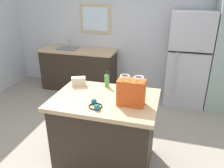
# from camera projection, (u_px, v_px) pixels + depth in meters

# --- Properties ---
(ground) EXTENTS (6.47, 6.47, 0.00)m
(ground) POSITION_uv_depth(u_px,v_px,m) (88.00, 158.00, 2.91)
(ground) COLOR #9E9384
(back_wall) EXTENTS (5.39, 0.13, 2.70)m
(back_wall) POSITION_uv_depth(u_px,v_px,m) (129.00, 27.00, 4.60)
(back_wall) COLOR silver
(back_wall) RESTS_ON ground
(kitchen_island) EXTENTS (1.20, 0.85, 0.92)m
(kitchen_island) POSITION_uv_depth(u_px,v_px,m) (105.00, 131.00, 2.69)
(kitchen_island) COLOR #33281E
(kitchen_island) RESTS_ON ground
(refrigerator) EXTENTS (0.73, 0.71, 1.75)m
(refrigerator) POSITION_uv_depth(u_px,v_px,m) (188.00, 59.00, 4.11)
(refrigerator) COLOR #B7B7BC
(refrigerator) RESTS_ON ground
(sink_counter) EXTENTS (1.64, 0.62, 1.09)m
(sink_counter) POSITION_uv_depth(u_px,v_px,m) (79.00, 69.00, 4.87)
(sink_counter) COLOR #33281E
(sink_counter) RESTS_ON ground
(shopping_bag) EXTENTS (0.29, 0.16, 0.33)m
(shopping_bag) POSITION_uv_depth(u_px,v_px,m) (131.00, 92.00, 2.31)
(shopping_bag) COLOR #DB511E
(shopping_bag) RESTS_ON kitchen_island
(small_box) EXTENTS (0.20, 0.15, 0.11)m
(small_box) POSITION_uv_depth(u_px,v_px,m) (79.00, 81.00, 2.82)
(small_box) COLOR beige
(small_box) RESTS_ON kitchen_island
(bottle) EXTENTS (0.06, 0.06, 0.21)m
(bottle) POSITION_uv_depth(u_px,v_px,m) (107.00, 80.00, 2.78)
(bottle) COLOR #4C9956
(bottle) RESTS_ON kitchen_island
(ear_defenders) EXTENTS (0.21, 0.21, 0.06)m
(ear_defenders) POSITION_uv_depth(u_px,v_px,m) (95.00, 105.00, 2.31)
(ear_defenders) COLOR black
(ear_defenders) RESTS_ON kitchen_island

